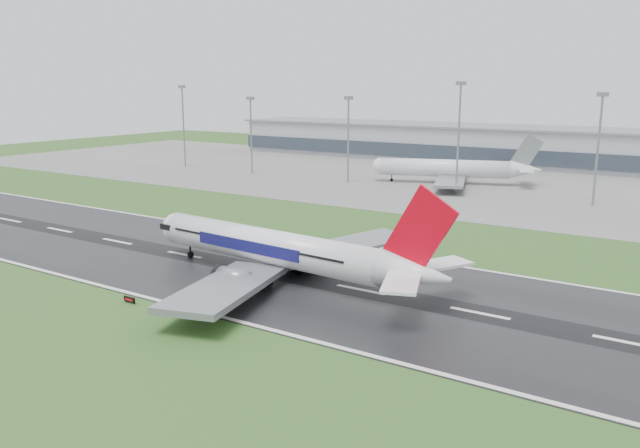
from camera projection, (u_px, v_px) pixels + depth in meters
The scene contains 12 objects.
ground at pixel (185, 255), 124.18m from camera, with size 520.00×520.00×0.00m, color #284F1D.
runway at pixel (185, 255), 124.17m from camera, with size 400.00×45.00×0.10m, color black.
apron at pixel (434, 178), 226.53m from camera, with size 400.00×130.00×0.08m, color slate.
terminal at pixel (489, 145), 274.05m from camera, with size 240.00×36.00×15.00m, color #979AA2.
main_airliner at pixel (286, 229), 106.16m from camera, with size 61.26×58.34×18.09m, color white, non-canonical shape.
parked_airliner at pixel (452, 159), 212.97m from camera, with size 57.20×53.26×16.77m, color silver, non-canonical shape.
runway_sign at pixel (130, 300), 96.63m from camera, with size 2.30×0.26×1.04m, color black, non-canonical shape.
floodmast_0 at pixel (184, 128), 255.44m from camera, with size 0.64×0.64×31.79m, color gray.
floodmast_1 at pixel (251, 137), 237.16m from camera, with size 0.64×0.64×27.59m, color gray.
floodmast_2 at pixel (348, 142), 214.49m from camera, with size 0.64×0.64×28.15m, color gray.
floodmast_3 at pixel (458, 140), 193.06m from camera, with size 0.64×0.64×32.90m, color gray.
floodmast_4 at pixel (598, 152), 172.09m from camera, with size 0.64×0.64×29.89m, color gray.
Camera 1 is at (87.84, -85.96, 32.75)m, focal length 35.28 mm.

